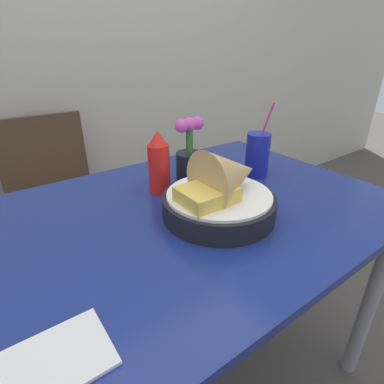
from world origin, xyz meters
The scene contains 9 objects.
ground_plane centered at (0.00, 0.00, 0.00)m, with size 12.00×12.00×0.00m, color #4C4742.
wall_window centered at (0.00, 1.07, 1.30)m, with size 7.00×0.06×2.60m.
dining_table centered at (0.00, 0.00, 0.64)m, with size 1.27×0.81×0.73m.
chair_far_window centered at (-0.14, 0.85, 0.52)m, with size 0.40×0.40×0.86m.
food_basket centered at (0.11, -0.08, 0.80)m, with size 0.30×0.30×0.19m.
ketchup_bottle centered at (0.04, 0.14, 0.83)m, with size 0.06×0.06×0.19m.
drink_cup centered at (0.38, 0.05, 0.80)m, with size 0.08×0.08×0.25m.
flower_vase centered at (0.17, 0.16, 0.81)m, with size 0.10×0.09×0.21m.
napkin centered at (-0.36, -0.26, 0.74)m, with size 0.15×0.12×0.01m.
Camera 1 is at (-0.37, -0.60, 1.14)m, focal length 28.00 mm.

